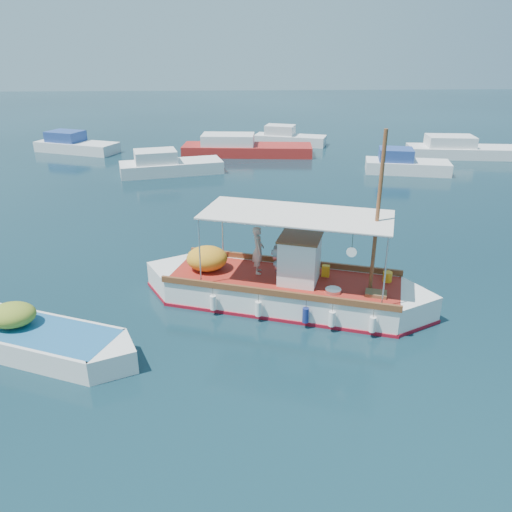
{
  "coord_description": "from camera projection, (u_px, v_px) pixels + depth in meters",
  "views": [
    {
      "loc": [
        -2.36,
        -14.93,
        8.14
      ],
      "look_at": [
        -1.57,
        0.0,
        1.7
      ],
      "focal_mm": 35.0,
      "sensor_mm": 36.0,
      "label": 1
    }
  ],
  "objects": [
    {
      "name": "bg_boat_n",
      "position": [
        243.0,
        149.0,
        38.67
      ],
      "size": [
        10.13,
        3.72,
        1.8
      ],
      "rotation": [
        0.0,
        0.0,
        -0.09
      ],
      "color": "#A7201B",
      "rests_on": "ground"
    },
    {
      "name": "bg_boat_far_n",
      "position": [
        288.0,
        139.0,
        42.66
      ],
      "size": [
        6.3,
        3.81,
        1.8
      ],
      "rotation": [
        0.0,
        0.0,
        -0.33
      ],
      "color": "silver",
      "rests_on": "ground"
    },
    {
      "name": "bg_boat_e",
      "position": [
        462.0,
        151.0,
        38.01
      ],
      "size": [
        8.86,
        3.73,
        1.8
      ],
      "rotation": [
        0.0,
        0.0,
        -0.14
      ],
      "color": "silver",
      "rests_on": "ground"
    },
    {
      "name": "bg_boat_nw",
      "position": [
        168.0,
        166.0,
        33.25
      ],
      "size": [
        7.05,
        3.89,
        1.8
      ],
      "rotation": [
        0.0,
        0.0,
        0.24
      ],
      "color": "silver",
      "rests_on": "ground"
    },
    {
      "name": "ground",
      "position": [
        302.0,
        301.0,
        17.03
      ],
      "size": [
        160.0,
        160.0,
        0.0
      ],
      "primitive_type": "plane",
      "color": "black",
      "rests_on": "ground"
    },
    {
      "name": "bg_boat_ne",
      "position": [
        405.0,
        165.0,
        33.51
      ],
      "size": [
        5.82,
        3.36,
        1.8
      ],
      "rotation": [
        0.0,
        0.0,
        -0.22
      ],
      "color": "silver",
      "rests_on": "ground"
    },
    {
      "name": "bg_boat_far_w",
      "position": [
        75.0,
        146.0,
        39.81
      ],
      "size": [
        6.99,
        4.67,
        1.8
      ],
      "rotation": [
        0.0,
        0.0,
        -0.4
      ],
      "color": "silver",
      "rests_on": "ground"
    },
    {
      "name": "dinghy",
      "position": [
        37.0,
        341.0,
        14.14
      ],
      "size": [
        5.95,
        3.43,
        1.57
      ],
      "rotation": [
        0.0,
        0.0,
        -0.39
      ],
      "color": "white",
      "rests_on": "ground"
    },
    {
      "name": "fishing_caique",
      "position": [
        282.0,
        288.0,
        16.7
      ],
      "size": [
        9.5,
        4.9,
        6.11
      ],
      "rotation": [
        0.0,
        0.0,
        -0.32
      ],
      "color": "white",
      "rests_on": "ground"
    }
  ]
}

